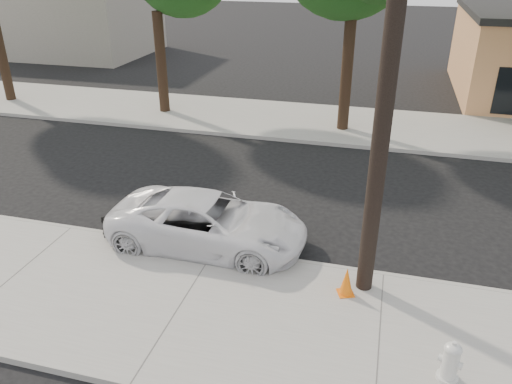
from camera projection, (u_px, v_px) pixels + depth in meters
ground at (240, 214)px, 14.06m from camera, size 120.00×120.00×0.00m
near_sidewalk at (181, 307)px, 10.29m from camera, size 90.00×4.40×0.15m
far_sidewalk at (297, 121)px, 21.39m from camera, size 90.00×5.00×0.15m
curb_near at (216, 251)px, 12.20m from camera, size 90.00×0.12×0.16m
building_far at (49, 15)px, 34.96m from camera, size 14.00×8.00×5.00m
utility_pole at (388, 77)px, 8.81m from camera, size 1.40×0.34×9.00m
police_cruiser at (209, 222)px, 12.26m from camera, size 4.88×2.28×1.35m
fire_hydrant at (450, 362)px, 8.33m from camera, size 0.41×0.37×0.76m
traffic_cone at (346, 281)px, 10.45m from camera, size 0.43×0.43×0.64m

